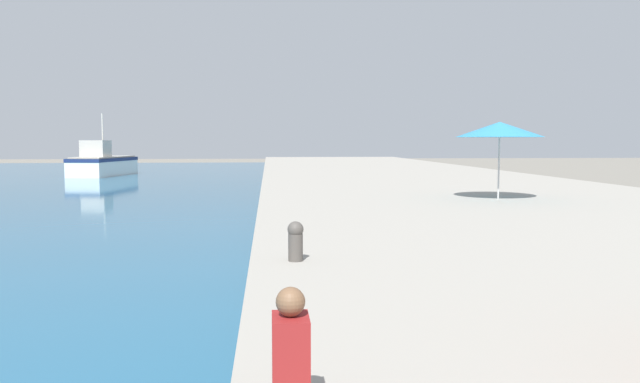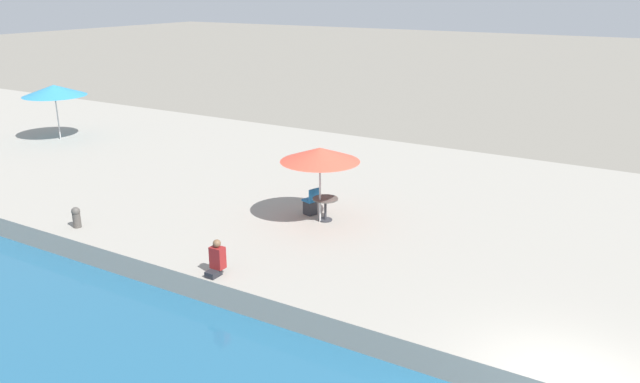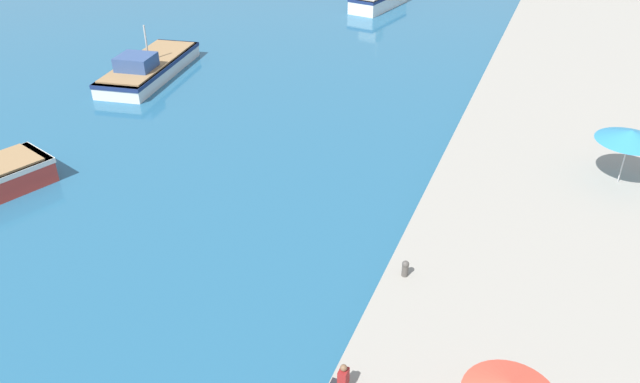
% 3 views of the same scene
% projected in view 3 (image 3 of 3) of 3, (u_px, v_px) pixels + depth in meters
% --- Properties ---
extents(water_basin, '(56.00, 90.00, 0.04)m').
position_uv_depth(water_basin, '(132.00, 37.00, 50.33)').
color(water_basin, '#235B7F').
rests_on(water_basin, ground_plane).
extents(quay_promenade, '(16.00, 90.00, 0.70)m').
position_uv_depth(quay_promenade, '(613.00, 96.00, 38.66)').
color(quay_promenade, gray).
rests_on(quay_promenade, ground_plane).
extents(fishing_boat_mid, '(4.75, 10.09, 3.48)m').
position_uv_depth(fishing_boat_mid, '(149.00, 67.00, 42.13)').
color(fishing_boat_mid, silver).
rests_on(fishing_boat_mid, water_basin).
extents(cafe_umbrella_white, '(2.94, 2.94, 2.61)m').
position_uv_depth(cafe_umbrella_white, '(631.00, 136.00, 27.59)').
color(cafe_umbrella_white, '#B7B7B7').
rests_on(cafe_umbrella_white, quay_promenade).
extents(person_at_quay, '(0.51, 0.36, 0.94)m').
position_uv_depth(person_at_quay, '(342.00, 378.00, 18.12)').
color(person_at_quay, '#232328').
rests_on(person_at_quay, quay_promenade).
extents(mooring_bollard, '(0.26, 0.26, 0.65)m').
position_uv_depth(mooring_bollard, '(405.00, 268.00, 22.68)').
color(mooring_bollard, '#4C4742').
rests_on(mooring_bollard, quay_promenade).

